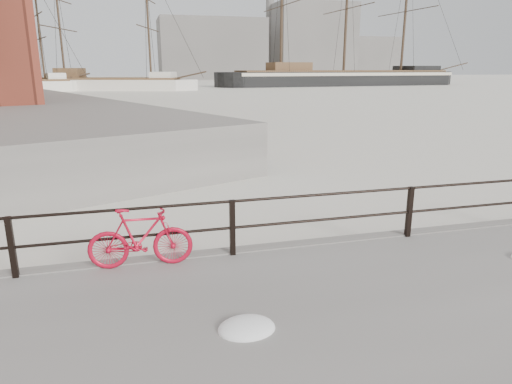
{
  "coord_description": "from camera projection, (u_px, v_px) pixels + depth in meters",
  "views": [
    {
      "loc": [
        -5.04,
        -7.5,
        3.55
      ],
      "look_at": [
        -2.63,
        1.5,
        1.0
      ],
      "focal_mm": 32.0,
      "sensor_mm": 36.0,
      "label": 1
    }
  ],
  "objects": [
    {
      "name": "smokestack",
      "position": [
        270.0,
        11.0,
        153.63
      ],
      "size": [
        2.8,
        2.8,
        44.0
      ],
      "primitive_type": "cylinder",
      "color": "gray",
      "rests_on": "ground"
    },
    {
      "name": "bicycle",
      "position": [
        140.0,
        238.0,
        7.46
      ],
      "size": [
        1.7,
        0.36,
        1.02
      ],
      "primitive_type": "imported",
      "rotation": [
        0.0,
        0.0,
        -0.06
      ],
      "color": "red",
      "rests_on": "promenade"
    },
    {
      "name": "ground",
      "position": [
        401.0,
        250.0,
        9.18
      ],
      "size": [
        400.0,
        400.0,
        0.0
      ],
      "primitive_type": "plane",
      "color": "white",
      "rests_on": "ground"
    },
    {
      "name": "schooner_mid",
      "position": [
        109.0,
        90.0,
        74.26
      ],
      "size": [
        33.5,
        21.49,
        22.13
      ],
      "primitive_type": null,
      "rotation": [
        0.0,
        0.0,
        -0.29
      ],
      "color": "silver",
      "rests_on": "ground"
    },
    {
      "name": "guardrail",
      "position": [
        409.0,
        212.0,
        8.81
      ],
      "size": [
        28.0,
        0.1,
        1.0
      ],
      "primitive_type": null,
      "color": "black",
      "rests_on": "promenade"
    },
    {
      "name": "industrial_mid",
      "position": [
        311.0,
        42.0,
        154.85
      ],
      "size": [
        26.0,
        20.0,
        24.0
      ],
      "primitive_type": "cube",
      "color": "gray",
      "rests_on": "ground"
    },
    {
      "name": "barque_black",
      "position": [
        343.0,
        86.0,
        93.33
      ],
      "size": [
        61.48,
        23.64,
        34.11
      ],
      "primitive_type": null,
      "rotation": [
        0.0,
        0.0,
        0.07
      ],
      "color": "black",
      "rests_on": "ground"
    },
    {
      "name": "industrial_east",
      "position": [
        364.0,
        58.0,
        166.56
      ],
      "size": [
        20.0,
        16.0,
        14.0
      ],
      "primitive_type": "cube",
      "color": "gray",
      "rests_on": "ground"
    },
    {
      "name": "industrial_west",
      "position": [
        211.0,
        50.0,
        142.25
      ],
      "size": [
        32.0,
        18.0,
        18.0
      ],
      "primitive_type": "cube",
      "color": "gray",
      "rests_on": "ground"
    },
    {
      "name": "schooner_left",
      "position": [
        8.0,
        92.0,
        67.92
      ],
      "size": [
        25.57,
        17.23,
        17.9
      ],
      "primitive_type": null,
      "rotation": [
        0.0,
        0.0,
        0.31
      ],
      "color": "white",
      "rests_on": "ground"
    }
  ]
}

